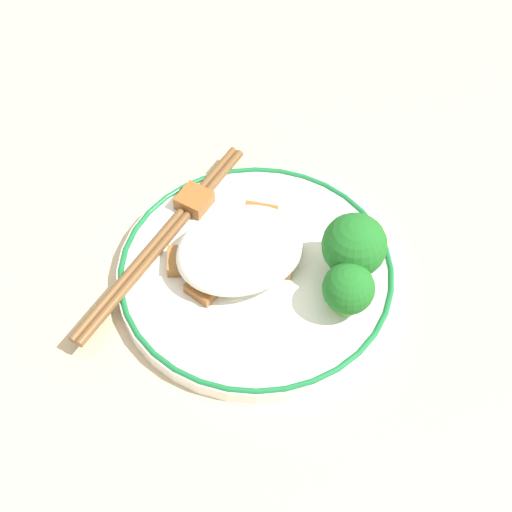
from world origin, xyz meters
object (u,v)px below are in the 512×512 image
object	(u,v)px
plate	(256,274)
broccoli_back_left	(348,289)
chopsticks	(163,239)
broccoli_back_center	(354,246)

from	to	relation	value
plate	broccoli_back_left	world-z (taller)	broccoli_back_left
chopsticks	broccoli_back_center	bearing A→B (deg)	146.04
plate	broccoli_back_left	distance (m)	0.09
broccoli_back_center	chopsticks	world-z (taller)	broccoli_back_center
chopsticks	plate	bearing A→B (deg)	136.49
broccoli_back_left	chopsticks	world-z (taller)	broccoli_back_left
broccoli_back_left	chopsticks	size ratio (longest dim) A/B	0.24
broccoli_back_left	plate	bearing A→B (deg)	-49.68
broccoli_back_center	chopsticks	xyz separation A→B (m)	(0.13, -0.09, -0.03)
broccoli_back_center	chopsticks	distance (m)	0.16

